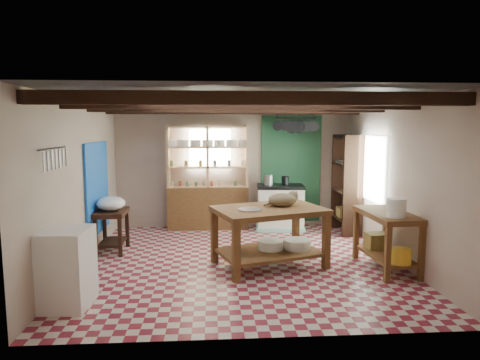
{
  "coord_description": "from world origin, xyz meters",
  "views": [
    {
      "loc": [
        -0.47,
        -6.65,
        2.18
      ],
      "look_at": [
        -0.0,
        0.3,
        1.29
      ],
      "focal_mm": 32.0,
      "sensor_mm": 36.0,
      "label": 1
    }
  ],
  "objects": [
    {
      "name": "white_bucket",
      "position": [
        2.15,
        -0.83,
        1.02
      ],
      "size": [
        0.29,
        0.29,
        0.27
      ],
      "primitive_type": "cylinder",
      "rotation": [
        0.0,
        0.0,
        0.06
      ],
      "color": "white",
      "rests_on": "right_counter"
    },
    {
      "name": "kettle_right",
      "position": [
        1.07,
        2.14,
        1.04
      ],
      "size": [
        0.16,
        0.16,
        0.19
      ],
      "primitive_type": "cylinder",
      "rotation": [
        0.0,
        0.0,
        -0.08
      ],
      "color": "black",
      "rests_on": "stove"
    },
    {
      "name": "yellow_tub",
      "position": [
        2.21,
        -0.93,
        0.34
      ],
      "size": [
        0.31,
        0.31,
        0.21
      ],
      "primitive_type": "cylinder",
      "rotation": [
        0.0,
        0.0,
        0.06
      ],
      "color": "gold",
      "rests_on": "right_counter"
    },
    {
      "name": "basin_large",
      "position": [
        0.45,
        -0.14,
        0.31
      ],
      "size": [
        0.51,
        0.51,
        0.14
      ],
      "primitive_type": "cylinder",
      "rotation": [
        0.0,
        0.0,
        0.32
      ],
      "color": "white",
      "rests_on": "work_table"
    },
    {
      "name": "floor",
      "position": [
        0.0,
        0.0,
        -0.01
      ],
      "size": [
        5.0,
        5.0,
        0.02
      ],
      "primitive_type": "cube",
      "color": "maroon",
      "rests_on": "ground"
    },
    {
      "name": "ceiling",
      "position": [
        0.0,
        0.0,
        2.6
      ],
      "size": [
        5.0,
        5.0,
        0.02
      ],
      "primitive_type": "cube",
      "color": "#3F3E43",
      "rests_on": "wall_back"
    },
    {
      "name": "ceiling_beams",
      "position": [
        0.0,
        0.0,
        2.48
      ],
      "size": [
        5.0,
        3.8,
        0.15
      ],
      "primitive_type": "cube",
      "color": "black",
      "rests_on": "ceiling"
    },
    {
      "name": "wall_back",
      "position": [
        0.0,
        2.5,
        1.3
      ],
      "size": [
        5.0,
        0.04,
        2.6
      ],
      "primitive_type": "cube",
      "color": "#C3AF9D",
      "rests_on": "floor"
    },
    {
      "name": "utensil_rail",
      "position": [
        -2.44,
        -1.2,
        1.78
      ],
      "size": [
        0.06,
        0.9,
        0.28
      ],
      "primitive_type": "cube",
      "color": "black",
      "rests_on": "wall_left"
    },
    {
      "name": "work_table",
      "position": [
        0.42,
        -0.2,
        0.46
      ],
      "size": [
        1.88,
        1.54,
        0.92
      ],
      "primitive_type": "cube",
      "rotation": [
        0.0,
        0.0,
        0.32
      ],
      "color": "brown",
      "rests_on": "floor"
    },
    {
      "name": "right_counter",
      "position": [
        2.18,
        -0.48,
        0.44
      ],
      "size": [
        0.69,
        1.27,
        0.88
      ],
      "primitive_type": "cube",
      "rotation": [
        0.0,
        0.0,
        0.06
      ],
      "color": "brown",
      "rests_on": "floor"
    },
    {
      "name": "steel_tray",
      "position": [
        0.1,
        -0.36,
        0.93
      ],
      "size": [
        0.45,
        0.45,
        0.02
      ],
      "primitive_type": "cylinder",
      "rotation": [
        0.0,
        0.0,
        0.32
      ],
      "color": "#9E9EA5",
      "rests_on": "work_table"
    },
    {
      "name": "basin_small",
      "position": [
        0.88,
        -0.15,
        0.32
      ],
      "size": [
        0.53,
        0.53,
        0.15
      ],
      "primitive_type": "cylinder",
      "rotation": [
        0.0,
        0.0,
        0.32
      ],
      "color": "white",
      "rests_on": "work_table"
    },
    {
      "name": "wall_left",
      "position": [
        -2.5,
        0.0,
        1.3
      ],
      "size": [
        0.04,
        5.0,
        2.6
      ],
      "primitive_type": "cube",
      "color": "#C3AF9D",
      "rests_on": "floor"
    },
    {
      "name": "stove",
      "position": [
        0.97,
        2.15,
        0.47
      ],
      "size": [
        1.02,
        0.73,
        0.95
      ],
      "primitive_type": "cube",
      "rotation": [
        0.0,
        0.0,
        -0.08
      ],
      "color": "white",
      "rests_on": "floor"
    },
    {
      "name": "pot_rack",
      "position": [
        1.25,
        2.05,
        2.18
      ],
      "size": [
        0.86,
        0.12,
        0.36
      ],
      "primitive_type": "cube",
      "color": "black",
      "rests_on": "ceiling"
    },
    {
      "name": "window_right",
      "position": [
        2.48,
        1.0,
        1.4
      ],
      "size": [
        0.02,
        1.3,
        1.2
      ],
      "primitive_type": "cube",
      "color": "beige",
      "rests_on": "wall_right"
    },
    {
      "name": "blue_wall_patch",
      "position": [
        -2.47,
        0.9,
        1.1
      ],
      "size": [
        0.04,
        1.4,
        1.6
      ],
      "primitive_type": "cube",
      "color": "blue",
      "rests_on": "wall_left"
    },
    {
      "name": "cat",
      "position": [
        0.64,
        -0.07,
        1.02
      ],
      "size": [
        0.56,
        0.52,
        0.2
      ],
      "primitive_type": "ellipsoid",
      "rotation": [
        0.0,
        0.0,
        0.49
      ],
      "color": "#8B7551",
      "rests_on": "work_table"
    },
    {
      "name": "white_cabinet",
      "position": [
        -2.22,
        -1.54,
        0.47
      ],
      "size": [
        0.57,
        0.66,
        0.95
      ],
      "primitive_type": "cube",
      "rotation": [
        0.0,
        0.0,
        -0.06
      ],
      "color": "white",
      "rests_on": "floor"
    },
    {
      "name": "shelving_unit",
      "position": [
        -0.55,
        2.31,
        1.1
      ],
      "size": [
        1.7,
        0.34,
        2.2
      ],
      "primitive_type": "cube",
      "color": "#DDAE7F",
      "rests_on": "floor"
    },
    {
      "name": "green_wall_patch",
      "position": [
        1.25,
        2.47,
        1.25
      ],
      "size": [
        1.3,
        0.04,
        2.3
      ],
      "primitive_type": "cube",
      "color": "#215334",
      "rests_on": "wall_back"
    },
    {
      "name": "prep_table",
      "position": [
        -2.2,
        0.71,
        0.37
      ],
      "size": [
        0.5,
        0.73,
        0.73
      ],
      "primitive_type": "cube",
      "rotation": [
        0.0,
        0.0,
        0.01
      ],
      "color": "black",
      "rests_on": "floor"
    },
    {
      "name": "wicker_basket",
      "position": [
        2.16,
        -0.18,
        0.36
      ],
      "size": [
        0.37,
        0.3,
        0.25
      ],
      "primitive_type": "cube",
      "rotation": [
        0.0,
        0.0,
        0.06
      ],
      "color": "olive",
      "rests_on": "right_counter"
    },
    {
      "name": "enamel_bowl",
      "position": [
        -2.2,
        0.71,
        0.86
      ],
      "size": [
        0.49,
        0.49,
        0.24
      ],
      "primitive_type": "ellipsoid",
      "rotation": [
        0.0,
        0.0,
        0.01
      ],
      "color": "white",
      "rests_on": "prep_table"
    },
    {
      "name": "tall_rack",
      "position": [
        2.28,
        1.8,
        1.0
      ],
      "size": [
        0.4,
        0.86,
        2.0
      ],
      "primitive_type": "cube",
      "color": "black",
      "rests_on": "floor"
    },
    {
      "name": "wall_right",
      "position": [
        2.5,
        0.0,
        1.3
      ],
      "size": [
        0.04,
        5.0,
        2.6
      ],
      "primitive_type": "cube",
      "color": "#C3AF9D",
      "rests_on": "floor"
    },
    {
      "name": "kettle_left",
      "position": [
        0.72,
        2.17,
        1.05
      ],
      "size": [
        0.2,
        0.2,
        0.21
      ],
      "primitive_type": "cylinder",
      "rotation": [
        0.0,
        0.0,
        -0.08
      ],
      "color": "#9E9EA5",
      "rests_on": "stove"
    },
    {
      "name": "wall_front",
      "position": [
        0.0,
        -2.5,
        1.3
      ],
      "size": [
        5.0,
        0.04,
        2.6
      ],
      "primitive_type": "cube",
      "color": "#C3AF9D",
      "rests_on": "floor"
    },
    {
      "name": "window_back",
      "position": [
        -0.5,
        2.48,
        1.7
      ],
      "size": [
        0.9,
        0.02,
        0.8
      ],
      "primitive_type": "cube",
      "color": "beige",
      "rests_on": "wall_back"
    }
  ]
}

